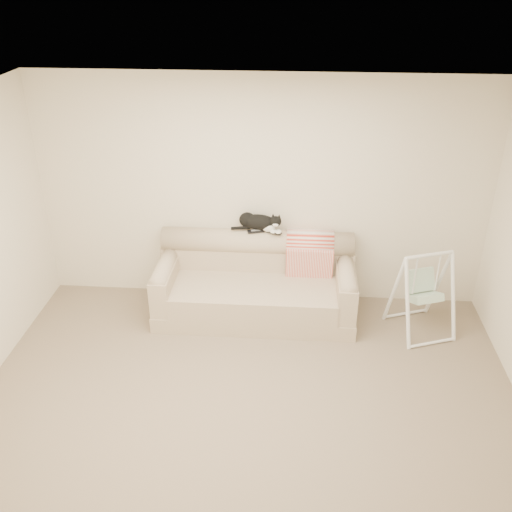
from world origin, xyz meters
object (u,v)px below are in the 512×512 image
at_px(baby_swing, 423,292).
at_px(remote_a, 256,231).
at_px(remote_b, 274,232).
at_px(sofa, 256,284).
at_px(tuxedo_cat, 259,222).

bearing_deg(baby_swing, remote_a, 166.21).
height_order(remote_b, baby_swing, baby_swing).
bearing_deg(remote_b, baby_swing, -15.19).
height_order(sofa, tuxedo_cat, tuxedo_cat).
relative_size(sofa, remote_b, 12.53).
xyz_separation_m(remote_a, tuxedo_cat, (0.03, 0.04, 0.09)).
xyz_separation_m(tuxedo_cat, baby_swing, (1.78, -0.48, -0.53)).
bearing_deg(remote_b, sofa, -132.41).
height_order(sofa, baby_swing, baby_swing).
xyz_separation_m(sofa, tuxedo_cat, (0.02, 0.25, 0.65)).
bearing_deg(remote_b, tuxedo_cat, 165.09).
distance_m(sofa, tuxedo_cat, 0.70).
xyz_separation_m(remote_b, baby_swing, (1.61, -0.44, -0.44)).
relative_size(sofa, baby_swing, 2.33).
bearing_deg(sofa, remote_b, 47.59).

